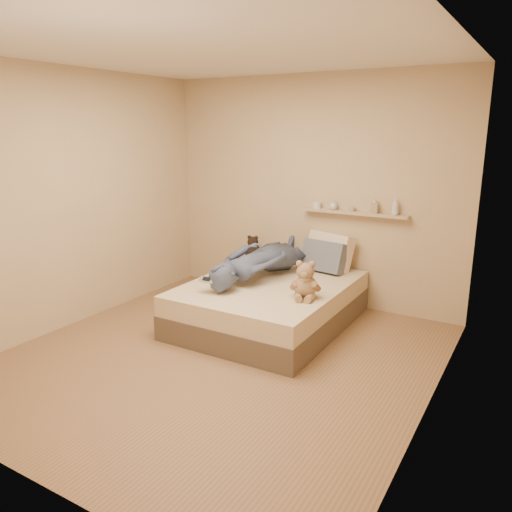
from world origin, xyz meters
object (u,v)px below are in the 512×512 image
Objects in this scene: pillow_grey at (324,256)px; wall_shelf at (354,213)px; person at (262,259)px; pillow_cream at (329,251)px; game_console at (207,280)px; bed at (270,303)px; teddy_bear at (305,283)px; dark_plush at (253,249)px.

wall_shelf is (0.25, 0.22, 0.48)m from pillow_grey.
person is 1.14m from wall_shelf.
pillow_cream reaches higher than pillow_grey.
pillow_grey reaches higher than game_console.
pillow_grey is (0.66, 1.30, 0.03)m from game_console.
wall_shelf is (0.55, 0.91, 0.88)m from bed.
teddy_bear is (0.52, -0.25, 0.38)m from bed.
dark_plush is at bearing 101.64° from game_console.
pillow_cream reaches higher than game_console.
person is at bearing -51.07° from dark_plush.
wall_shelf is (1.18, 0.19, 0.52)m from dark_plush.
bed is at bearing 59.36° from game_console.
dark_plush is 0.95m from pillow_cream.
pillow_grey is 0.42× the size of wall_shelf.
person is at bearing -135.07° from wall_shelf.
pillow_cream is 0.34× the size of person.
person is (0.17, 0.78, 0.05)m from game_console.
teddy_bear is at bearing 22.06° from game_console.
wall_shelf is at bearing 59.04° from game_console.
person is 1.34× the size of wall_shelf.
wall_shelf is (0.24, 0.08, 0.45)m from pillow_cream.
pillow_cream is at bearing 6.91° from dark_plush.
teddy_bear is at bearing -78.99° from pillow_cream.
pillow_grey reaches higher than dark_plush.
game_console is 0.29× the size of pillow_cream.
teddy_bear is at bearing -40.09° from dark_plush.
teddy_bear is 0.82m from person.
teddy_bear reaches higher than pillow_grey.
game_console is 1.58m from pillow_cream.
person reaches higher than dark_plush.
bed is 5.13× the size of teddy_bear.
game_console is 0.43× the size of teddy_bear.
dark_plush reaches higher than bed.
teddy_bear is (0.88, 0.36, 0.01)m from game_console.
teddy_bear is 1.22× the size of dark_plush.
person is (-0.50, -0.66, -0.01)m from pillow_cream.
teddy_bear is 0.31× the size of wall_shelf.
bed is 6.25× the size of dark_plush.
bed is at bearing 144.74° from person.
pillow_cream is 0.14m from pillow_grey.
wall_shelf reaches higher than bed.
pillow_grey is (0.93, -0.03, 0.04)m from dark_plush.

